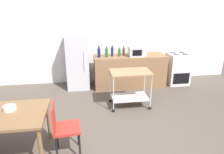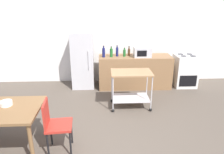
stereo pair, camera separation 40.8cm
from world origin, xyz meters
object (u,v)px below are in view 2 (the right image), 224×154
(refrigerator, at_px, (83,60))
(bottle_olive_oil, at_px, (117,52))
(chair_red, at_px, (55,123))
(microwave, at_px, (142,52))
(fruit_bowl, at_px, (6,103))
(bottle_vinegar, at_px, (111,53))
(bottle_wine, at_px, (125,53))
(bottle_hot_sauce, at_px, (104,52))
(bottle_soda, at_px, (129,52))
(kitchen_cart, at_px, (131,84))
(stove_oven, at_px, (185,71))

(refrigerator, height_order, bottle_olive_oil, refrigerator)
(chair_red, xyz_separation_m, refrigerator, (0.22, 2.81, 0.26))
(bottle_olive_oil, bearing_deg, microwave, -7.06)
(fruit_bowl, bearing_deg, bottle_vinegar, 54.19)
(bottle_olive_oil, height_order, bottle_wine, bottle_olive_oil)
(bottle_hot_sauce, xyz_separation_m, bottle_olive_oil, (0.37, 0.08, -0.00))
(bottle_soda, bearing_deg, bottle_olive_oil, -170.62)
(microwave, bearing_deg, bottle_vinegar, 178.48)
(kitchen_cart, distance_m, bottle_hot_sauce, 1.38)
(bottle_wine, relative_size, bottle_soda, 0.90)
(bottle_vinegar, xyz_separation_m, bottle_olive_oil, (0.16, 0.06, 0.01))
(bottle_olive_oil, bearing_deg, chair_red, -113.21)
(bottle_vinegar, xyz_separation_m, microwave, (0.84, -0.02, 0.01))
(kitchen_cart, bearing_deg, stove_oven, 35.84)
(refrigerator, relative_size, bottle_soda, 5.87)
(bottle_vinegar, xyz_separation_m, bottle_soda, (0.49, 0.12, -0.01))
(stove_oven, relative_size, bottle_hot_sauce, 2.99)
(stove_oven, distance_m, bottle_olive_oil, 2.03)
(chair_red, height_order, stove_oven, stove_oven)
(bottle_vinegar, bearing_deg, fruit_bowl, -125.81)
(bottle_vinegar, bearing_deg, kitchen_cart, -71.38)
(kitchen_cart, relative_size, bottle_vinegar, 3.23)
(refrigerator, xyz_separation_m, bottle_olive_oil, (0.95, -0.09, 0.25))
(bottle_olive_oil, relative_size, bottle_soda, 1.13)
(chair_red, relative_size, bottle_hot_sauce, 2.89)
(stove_oven, distance_m, microwave, 1.40)
(bottle_hot_sauce, distance_m, bottle_olive_oil, 0.38)
(bottle_vinegar, relative_size, fruit_bowl, 1.49)
(bottle_vinegar, bearing_deg, bottle_hot_sauce, -174.93)
(stove_oven, distance_m, bottle_wine, 1.84)
(refrigerator, bearing_deg, stove_oven, -1.60)
(bottle_hot_sauce, relative_size, bottle_soda, 1.17)
(chair_red, distance_m, bottle_hot_sauce, 2.80)
(bottle_hot_sauce, bearing_deg, chair_red, -106.80)
(chair_red, height_order, fruit_bowl, chair_red)
(bottle_olive_oil, distance_m, bottle_wine, 0.20)
(refrigerator, xyz_separation_m, kitchen_cart, (1.18, -1.32, -0.20))
(fruit_bowl, bearing_deg, kitchen_cart, 30.82)
(stove_oven, xyz_separation_m, bottle_olive_oil, (-1.95, -0.01, 0.58))
(refrigerator, xyz_separation_m, fruit_bowl, (-0.99, -2.62, 0.01))
(kitchen_cart, bearing_deg, fruit_bowl, -149.18)
(refrigerator, distance_m, bottle_olive_oil, 0.99)
(microwave, bearing_deg, kitchen_cart, -111.14)
(fruit_bowl, bearing_deg, refrigerator, 69.24)
(bottle_soda, bearing_deg, bottle_hot_sauce, -169.11)
(bottle_olive_oil, bearing_deg, bottle_wine, -6.20)
(stove_oven, bearing_deg, bottle_wine, -178.99)
(kitchen_cart, distance_m, bottle_olive_oil, 1.33)
(refrigerator, relative_size, bottle_olive_oil, 5.18)
(kitchen_cart, height_order, bottle_hot_sauce, bottle_hot_sauce)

